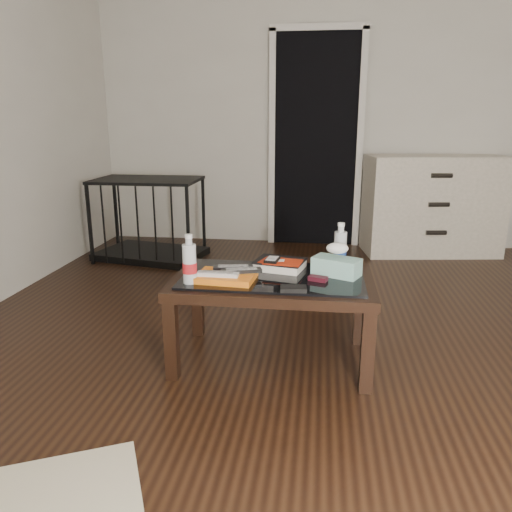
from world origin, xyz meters
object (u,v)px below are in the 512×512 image
Objects in this scene: coffee_table at (273,288)px; water_bottle_right at (340,245)px; water_bottle_left at (189,259)px; textbook at (280,264)px; tissue_box at (336,267)px; dresser at (432,205)px; pet_crate at (150,232)px.

water_bottle_right reaches higher than coffee_table.
coffee_table is 0.46m from water_bottle_left.
textbook is 0.51m from water_bottle_left.
coffee_table is at bearing -146.54° from tissue_box.
coffee_table is 4.20× the size of water_bottle_left.
coffee_table is 0.15m from textbook.
tissue_box is at bearing -1.08° from textbook.
water_bottle_right is (0.72, 0.37, 0.00)m from water_bottle_left.
dresser reaches higher than pet_crate.
pet_crate reaches higher than coffee_table.
dresser reaches higher than textbook.
dresser is 5.47× the size of tissue_box.
tissue_box is at bearing -36.61° from pet_crate.
dresser reaches higher than tissue_box.
dresser is at bearing 67.00° from water_bottle_right.
water_bottle_left reaches higher than textbook.
water_bottle_right is (-0.91, -2.14, 0.13)m from dresser.
dresser is 5.03× the size of textbook.
pet_crate is 2.18m from textbook.
dresser is (1.24, 2.34, 0.05)m from coffee_table.
water_bottle_left is 0.73m from tissue_box.
tissue_box reaches higher than textbook.
textbook is 0.30m from tissue_box.
water_bottle_right is 1.03× the size of tissue_box.
dresser is at bearing 92.50° from tissue_box.
dresser is at bearing 56.99° from water_bottle_left.
dresser is 1.26× the size of pet_crate.
coffee_table is 0.34m from tissue_box.
water_bottle_left is (-0.38, -0.16, 0.18)m from coffee_table.
water_bottle_right reaches higher than textbook.
coffee_table is at bearing -148.92° from water_bottle_right.
coffee_table is 0.43m from water_bottle_right.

